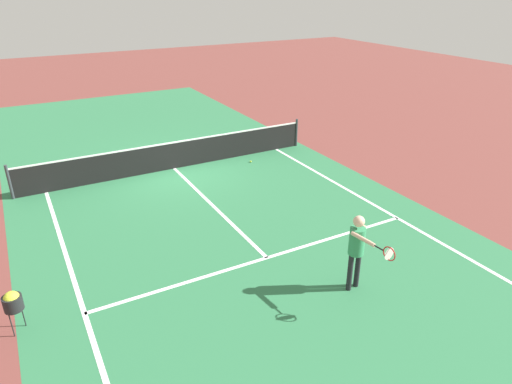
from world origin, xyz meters
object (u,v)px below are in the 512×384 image
net (173,155)px  player_near (357,245)px  tennis_ball_near_net (251,161)px  ball_hopper (12,301)px

net → player_near: player_near is taller
player_near → tennis_ball_near_net: player_near is taller
player_near → net: bearing=96.9°
tennis_ball_near_net → ball_hopper: bearing=-144.5°
net → ball_hopper: (-5.24, -6.33, 0.18)m
net → player_near: 8.36m
player_near → ball_hopper: bearing=162.6°
ball_hopper → tennis_ball_near_net: size_ratio=13.25×
player_near → ball_hopper: (-6.24, 1.95, -0.39)m
net → tennis_ball_near_net: size_ratio=153.33×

